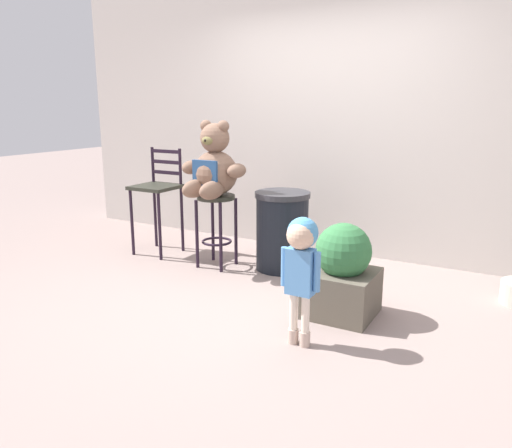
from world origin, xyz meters
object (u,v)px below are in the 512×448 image
bar_chair_empty (158,192)px  planter_with_shrub (342,274)px  teddy_bear (213,168)px  trash_bin (282,231)px  bar_stool_with_teddy (216,216)px  child_walking (301,254)px

bar_chair_empty → planter_with_shrub: bearing=-15.2°
teddy_bear → trash_bin: teddy_bear is taller
bar_stool_with_teddy → bar_chair_empty: bar_chair_empty is taller
bar_stool_with_teddy → child_walking: 1.77m
teddy_bear → child_walking: 1.78m
teddy_bear → bar_stool_with_teddy: bearing=90.0°
bar_stool_with_teddy → teddy_bear: teddy_bear is taller
bar_stool_with_teddy → planter_with_shrub: bearing=-19.5°
child_walking → trash_bin: (-0.79, 1.34, -0.24)m
trash_bin → child_walking: bearing=-59.3°
child_walking → trash_bin: child_walking is taller
teddy_bear → bar_chair_empty: (-0.79, 0.13, -0.31)m
teddy_bear → bar_chair_empty: bearing=170.8°
child_walking → teddy_bear: bearing=104.2°
bar_stool_with_teddy → trash_bin: 0.64m
teddy_bear → child_walking: teddy_bear is taller
trash_bin → bar_chair_empty: size_ratio=0.68×
trash_bin → planter_with_shrub: 1.15m
bar_chair_empty → teddy_bear: bearing=-9.2°
bar_stool_with_teddy → teddy_bear: bearing=-90.0°
teddy_bear → planter_with_shrub: teddy_bear is taller
bar_stool_with_teddy → planter_with_shrub: size_ratio=1.00×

